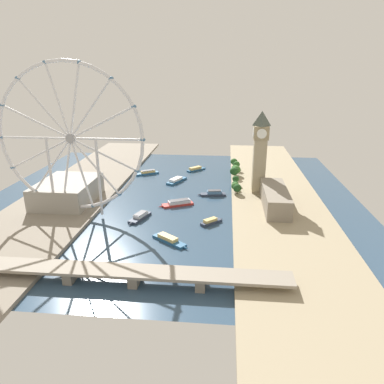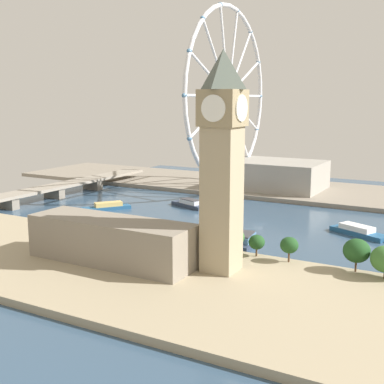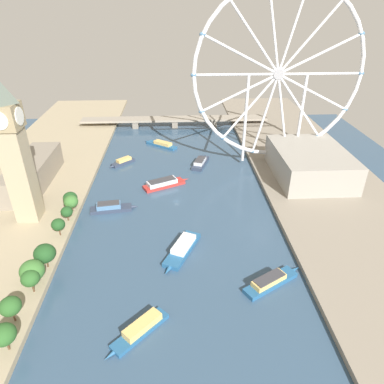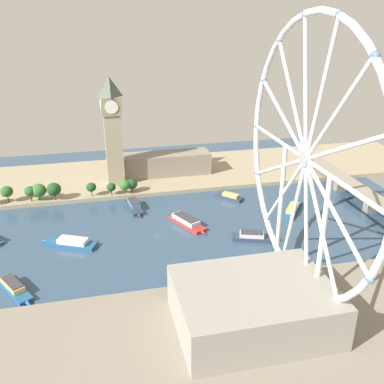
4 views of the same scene
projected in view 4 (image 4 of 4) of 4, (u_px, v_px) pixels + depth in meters
name	position (u px, v px, depth m)	size (l,w,h in m)	color
ground_plane	(157.00, 235.00, 285.67)	(385.24, 385.24, 0.00)	#334C66
riverbank_left	(137.00, 175.00, 381.76)	(90.00, 520.00, 3.00)	tan
riverbank_right	(195.00, 348.00, 188.43)	(90.00, 520.00, 3.00)	gray
clock_tower	(113.00, 130.00, 344.33)	(16.06, 16.06, 85.36)	tan
parliament_block	(167.00, 163.00, 378.77)	(22.00, 73.11, 18.15)	gray
tree_row_embankment	(58.00, 189.00, 328.64)	(13.41, 113.79, 13.33)	#513823
ferris_wheel	(306.00, 160.00, 200.64)	(130.24, 3.20, 133.50)	silver
riverside_hall	(254.00, 306.00, 196.28)	(51.11, 68.70, 20.82)	gray
river_bridge	(375.00, 202.00, 316.01)	(197.24, 16.67, 9.11)	gray
tour_boat_0	(71.00, 243.00, 271.46)	(21.96, 36.12, 5.20)	#235684
tour_boat_1	(293.00, 209.00, 317.61)	(32.20, 25.82, 4.84)	#235684
tour_boat_2	(14.00, 288.00, 227.82)	(32.63, 21.93, 5.51)	#235684
tour_boat_4	(254.00, 237.00, 278.68)	(16.60, 31.65, 5.42)	#2D384C
tour_boat_5	(187.00, 222.00, 297.81)	(34.91, 21.57, 5.57)	#B22D28
tour_boat_6	(134.00, 206.00, 321.36)	(31.27, 11.10, 6.03)	#2D384C
tour_boat_7	(229.00, 197.00, 337.76)	(20.35, 19.37, 4.92)	#2D384C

